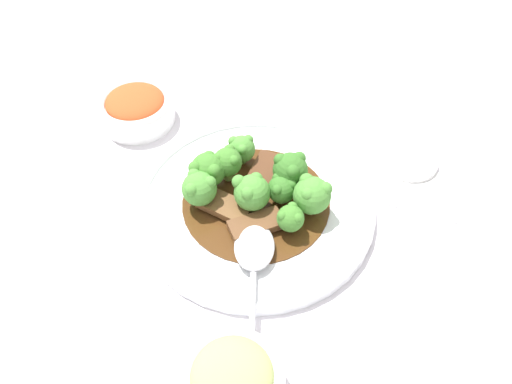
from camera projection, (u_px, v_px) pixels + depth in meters
The scene contains 19 objects.
ground_plane at pixel (256, 209), 0.65m from camera, with size 4.00×4.00×0.00m, color silver.
main_plate at pixel (256, 204), 0.64m from camera, with size 0.31×0.31×0.02m.
beef_strip_0 at pixel (256, 225), 0.60m from camera, with size 0.07×0.07×0.01m.
beef_strip_1 at pixel (267, 169), 0.66m from camera, with size 0.04×0.06×0.01m.
beef_strip_2 at pixel (225, 206), 0.62m from camera, with size 0.07×0.04×0.01m.
broccoli_floret_0 at pixel (249, 191), 0.61m from camera, with size 0.05×0.05×0.05m.
broccoli_floret_1 at pixel (227, 162), 0.64m from camera, with size 0.04×0.04×0.05m.
broccoli_floret_2 at pixel (282, 189), 0.62m from camera, with size 0.04×0.04×0.04m.
broccoli_floret_3 at pixel (241, 149), 0.66m from camera, with size 0.04×0.04×0.04m.
broccoli_floret_4 at pixel (291, 218), 0.59m from camera, with size 0.03×0.03×0.04m.
broccoli_floret_5 at pixel (312, 195), 0.60m from camera, with size 0.05×0.05×0.05m.
broccoli_floret_6 at pixel (290, 169), 0.62m from camera, with size 0.04×0.04×0.06m.
broccoli_floret_7 at pixel (207, 171), 0.63m from camera, with size 0.05×0.05×0.05m.
broccoli_floret_8 at pixel (199, 188), 0.61m from camera, with size 0.04×0.04×0.05m.
serving_spoon at pixel (254, 261), 0.57m from camera, with size 0.11×0.24×0.01m.
side_bowl_kimchi at pixel (136, 108), 0.74m from camera, with size 0.11×0.11×0.05m.
side_bowl_appetizer at pixel (233, 382), 0.48m from camera, with size 0.10×0.10×0.06m.
sauce_dish at pixel (410, 160), 0.70m from camera, with size 0.08×0.08×0.01m.
paper_napkin at pixel (422, 190), 0.67m from camera, with size 0.10×0.08×0.01m.
Camera 1 is at (-0.16, 0.37, 0.51)m, focal length 35.00 mm.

